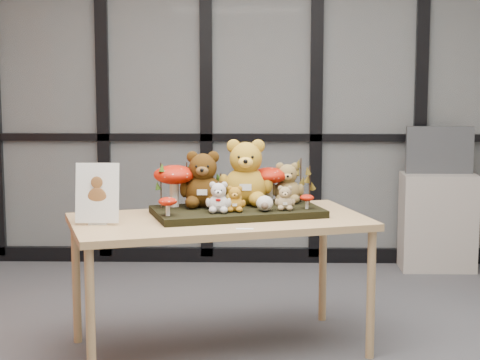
{
  "coord_description": "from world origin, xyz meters",
  "views": [
    {
      "loc": [
        -0.02,
        -4.64,
        1.74
      ],
      "look_at": [
        -0.12,
        0.25,
        1.02
      ],
      "focal_mm": 65.0,
      "sensor_mm": 36.0,
      "label": 1
    }
  ],
  "objects_px": {
    "bear_white_bow": "(219,195)",
    "bear_tan_back": "(287,180)",
    "mushroom_back_left": "(174,184)",
    "monitor": "(440,150)",
    "mushroom_front_right": "(307,201)",
    "cabinet": "(438,222)",
    "bear_pooh_yellow": "(246,169)",
    "bear_beige_small": "(285,197)",
    "mushroom_back_right": "(269,183)",
    "plush_cream_hedgehog": "(265,203)",
    "sign_holder": "(97,195)",
    "bear_brown_medium": "(203,176)",
    "diorama_tray": "(237,212)",
    "mushroom_front_left": "(168,206)",
    "display_table": "(219,229)",
    "bear_small_yellow": "(235,197)"
  },
  "relations": [
    {
      "from": "bear_white_bow",
      "to": "sign_holder",
      "type": "xyz_separation_m",
      "value": [
        -0.67,
        -0.16,
        0.02
      ]
    },
    {
      "from": "bear_beige_small",
      "to": "mushroom_back_right",
      "type": "relative_size",
      "value": 0.66
    },
    {
      "from": "plush_cream_hedgehog",
      "to": "monitor",
      "type": "xyz_separation_m",
      "value": [
        1.41,
        1.98,
        0.09
      ]
    },
    {
      "from": "bear_brown_medium",
      "to": "mushroom_front_left",
      "type": "relative_size",
      "value": 3.13
    },
    {
      "from": "bear_brown_medium",
      "to": "plush_cream_hedgehog",
      "type": "height_order",
      "value": "bear_brown_medium"
    },
    {
      "from": "mushroom_front_right",
      "to": "display_table",
      "type": "bearing_deg",
      "value": -170.1
    },
    {
      "from": "bear_small_yellow",
      "to": "bear_white_bow",
      "type": "height_order",
      "value": "bear_white_bow"
    },
    {
      "from": "display_table",
      "to": "bear_tan_back",
      "type": "xyz_separation_m",
      "value": [
        0.4,
        0.32,
        0.24
      ]
    },
    {
      "from": "display_table",
      "to": "bear_beige_small",
      "type": "distance_m",
      "value": 0.43
    },
    {
      "from": "bear_small_yellow",
      "to": "mushroom_front_left",
      "type": "bearing_deg",
      "value": -176.23
    },
    {
      "from": "display_table",
      "to": "bear_tan_back",
      "type": "relative_size",
      "value": 6.95
    },
    {
      "from": "cabinet",
      "to": "bear_small_yellow",
      "type": "bearing_deg",
      "value": -128.69
    },
    {
      "from": "plush_cream_hedgehog",
      "to": "mushroom_back_right",
      "type": "relative_size",
      "value": 0.42
    },
    {
      "from": "diorama_tray",
      "to": "sign_holder",
      "type": "bearing_deg",
      "value": -176.96
    },
    {
      "from": "display_table",
      "to": "mushroom_front_right",
      "type": "distance_m",
      "value": 0.54
    },
    {
      "from": "display_table",
      "to": "mushroom_front_right",
      "type": "xyz_separation_m",
      "value": [
        0.51,
        0.09,
        0.15
      ]
    },
    {
      "from": "bear_tan_back",
      "to": "mushroom_back_right",
      "type": "distance_m",
      "value": 0.11
    },
    {
      "from": "mushroom_back_left",
      "to": "mushroom_back_right",
      "type": "height_order",
      "value": "mushroom_back_left"
    },
    {
      "from": "bear_brown_medium",
      "to": "monitor",
      "type": "distance_m",
      "value": 2.55
    },
    {
      "from": "bear_tan_back",
      "to": "diorama_tray",
      "type": "bearing_deg",
      "value": -161.12
    },
    {
      "from": "mushroom_front_right",
      "to": "cabinet",
      "type": "distance_m",
      "value": 2.26
    },
    {
      "from": "bear_pooh_yellow",
      "to": "mushroom_back_left",
      "type": "bearing_deg",
      "value": 175.88
    },
    {
      "from": "bear_small_yellow",
      "to": "bear_white_bow",
      "type": "relative_size",
      "value": 0.84
    },
    {
      "from": "bear_beige_small",
      "to": "mushroom_back_left",
      "type": "height_order",
      "value": "mushroom_back_left"
    },
    {
      "from": "sign_holder",
      "to": "bear_pooh_yellow",
      "type": "bearing_deg",
      "value": 28.16
    },
    {
      "from": "bear_white_bow",
      "to": "bear_beige_small",
      "type": "relative_size",
      "value": 1.24
    },
    {
      "from": "bear_white_bow",
      "to": "mushroom_back_right",
      "type": "distance_m",
      "value": 0.45
    },
    {
      "from": "bear_white_bow",
      "to": "bear_tan_back",
      "type": "bearing_deg",
      "value": 23.55
    },
    {
      "from": "mushroom_front_left",
      "to": "bear_beige_small",
      "type": "bearing_deg",
      "value": 16.84
    },
    {
      "from": "display_table",
      "to": "bear_pooh_yellow",
      "type": "xyz_separation_m",
      "value": [
        0.15,
        0.25,
        0.32
      ]
    },
    {
      "from": "bear_tan_back",
      "to": "mushroom_back_right",
      "type": "height_order",
      "value": "bear_tan_back"
    },
    {
      "from": "bear_white_bow",
      "to": "bear_brown_medium",
      "type": "bearing_deg",
      "value": 100.59
    },
    {
      "from": "plush_cream_hedgehog",
      "to": "mushroom_back_left",
      "type": "bearing_deg",
      "value": 148.18
    },
    {
      "from": "bear_small_yellow",
      "to": "bear_brown_medium",
      "type": "bearing_deg",
      "value": 122.96
    },
    {
      "from": "plush_cream_hedgehog",
      "to": "bear_tan_back",
      "type": "bearing_deg",
      "value": 48.17
    },
    {
      "from": "mushroom_front_left",
      "to": "cabinet",
      "type": "height_order",
      "value": "mushroom_front_left"
    },
    {
      "from": "mushroom_back_left",
      "to": "monitor",
      "type": "bearing_deg",
      "value": 43.41
    },
    {
      "from": "sign_holder",
      "to": "monitor",
      "type": "xyz_separation_m",
      "value": [
        2.34,
        2.18,
        0.02
      ]
    },
    {
      "from": "monitor",
      "to": "bear_white_bow",
      "type": "bearing_deg",
      "value": -129.63
    },
    {
      "from": "bear_brown_medium",
      "to": "sign_holder",
      "type": "xyz_separation_m",
      "value": [
        -0.57,
        -0.35,
        -0.06
      ]
    },
    {
      "from": "display_table",
      "to": "bear_brown_medium",
      "type": "relative_size",
      "value": 5.11
    },
    {
      "from": "display_table",
      "to": "bear_tan_back",
      "type": "distance_m",
      "value": 0.57
    },
    {
      "from": "mushroom_front_right",
      "to": "sign_holder",
      "type": "distance_m",
      "value": 1.22
    },
    {
      "from": "bear_white_bow",
      "to": "mushroom_front_right",
      "type": "relative_size",
      "value": 2.08
    },
    {
      "from": "bear_pooh_yellow",
      "to": "mushroom_front_right",
      "type": "xyz_separation_m",
      "value": [
        0.36,
        -0.16,
        -0.17
      ]
    },
    {
      "from": "bear_white_bow",
      "to": "mushroom_front_left",
      "type": "height_order",
      "value": "bear_white_bow"
    },
    {
      "from": "mushroom_back_right",
      "to": "cabinet",
      "type": "bearing_deg",
      "value": 50.46
    },
    {
      "from": "bear_tan_back",
      "to": "display_table",
      "type": "bearing_deg",
      "value": -159.01
    },
    {
      "from": "bear_pooh_yellow",
      "to": "bear_brown_medium",
      "type": "relative_size",
      "value": 1.18
    },
    {
      "from": "bear_small_yellow",
      "to": "bear_beige_small",
      "type": "relative_size",
      "value": 1.04
    }
  ]
}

